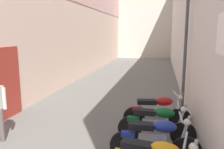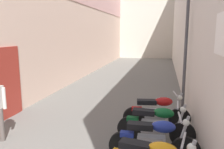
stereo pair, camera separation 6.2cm
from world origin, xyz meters
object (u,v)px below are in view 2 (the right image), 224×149
motorcycle_sixth (157,111)px  street_lamp (184,22)px  motorcycle_fifth (156,124)px  motorcycle_fourth (154,139)px

motorcycle_sixth → street_lamp: (0.71, 1.52, 2.46)m
street_lamp → motorcycle_fifth: bearing=-106.4°
motorcycle_sixth → street_lamp: size_ratio=0.36×
motorcycle_sixth → motorcycle_fourth: bearing=-90.0°
motorcycle_fourth → motorcycle_fifth: same height
motorcycle_fourth → motorcycle_sixth: size_ratio=1.01×
motorcycle_sixth → street_lamp: street_lamp is taller
motorcycle_fifth → motorcycle_sixth: same height
motorcycle_fifth → street_lamp: 3.51m
motorcycle_fourth → street_lamp: (0.71, 3.23, 2.46)m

